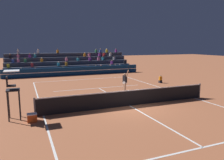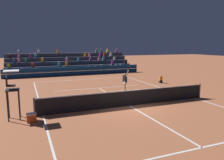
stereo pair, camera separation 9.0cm
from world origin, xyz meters
name	(u,v)px [view 2 (the right image)]	position (x,y,z in m)	size (l,w,h in m)	color
ground_plane	(129,106)	(0.00, 0.00, 0.00)	(120.00, 120.00, 0.00)	#AD603D
court_lines	(129,106)	(0.00, 0.00, 0.00)	(11.10, 23.90, 0.01)	white
tennis_net	(129,98)	(0.00, 0.00, 0.54)	(12.00, 0.10, 1.10)	slate
sponsor_banner_wall	(76,71)	(0.00, 15.87, 0.55)	(18.00, 0.26, 1.10)	navy
bleacher_stand	(70,65)	(0.00, 19.67, 1.02)	(17.64, 4.75, 3.38)	#383D4C
umpire_chair	(12,88)	(-7.03, 0.00, 1.72)	(0.76, 0.84, 2.67)	black
ball_kid_courtside	(161,80)	(6.97, 6.61, 0.33)	(0.30, 0.36, 0.84)	black
tennis_player	(125,82)	(1.25, 3.38, 0.99)	(0.32, 1.02, 2.47)	tan
tennis_ball	(143,94)	(2.48, 2.56, 0.03)	(0.07, 0.07, 0.07)	#C6DB33
equipment_cooler	(32,118)	(-6.13, -0.79, 0.23)	(0.50, 0.38, 0.45)	#D84C19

